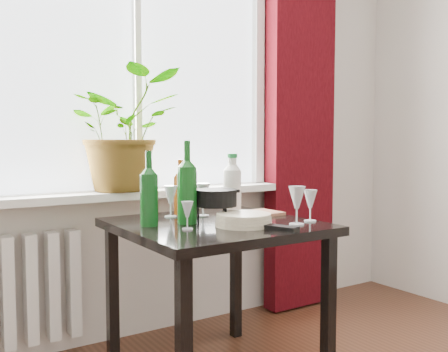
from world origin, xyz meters
TOP-DOWN VIEW (x-y plane):
  - window at (0.00, 2.22)m, footprint 1.72×0.08m
  - windowsill at (0.00, 2.15)m, footprint 1.72×0.20m
  - curtain at (1.12, 2.12)m, footprint 0.50×0.12m
  - table at (0.10, 1.55)m, footprint 0.85×0.85m
  - potted_plant at (-0.10, 2.17)m, footprint 0.61×0.53m
  - wine_bottle_left at (-0.20, 1.62)m, footprint 0.09×0.09m
  - wine_bottle_right at (-0.03, 1.59)m, footprint 0.11×0.11m
  - bottle_amber at (0.08, 1.84)m, footprint 0.07×0.07m
  - cleaning_bottle at (0.30, 1.71)m, footprint 0.12×0.12m
  - wineglass_front_right at (0.36, 1.28)m, footprint 0.09×0.09m
  - wineglass_far_right at (0.48, 1.32)m, footprint 0.07×0.07m
  - wineglass_back_center at (0.14, 1.73)m, footprint 0.08×0.08m
  - wineglass_back_left at (-0.01, 1.79)m, footprint 0.08×0.08m
  - wineglass_front_left at (-0.10, 1.45)m, footprint 0.06×0.06m
  - plate_stack at (0.15, 1.39)m, footprint 0.29×0.29m
  - fondue_pot at (0.11, 1.56)m, footprint 0.24×0.22m
  - tv_remote at (0.21, 1.24)m, footprint 0.12×0.19m
  - cutting_board at (0.37, 1.62)m, footprint 0.28×0.19m

SIDE VIEW (x-z plane):
  - table at x=0.10m, z-range 0.28..1.02m
  - cutting_board at x=0.37m, z-range 0.74..0.75m
  - tv_remote at x=0.21m, z-range 0.74..0.76m
  - plate_stack at x=0.15m, z-range 0.74..0.79m
  - wineglass_front_left at x=-0.10m, z-range 0.74..0.86m
  - fondue_pot at x=0.11m, z-range 0.74..0.89m
  - wineglass_far_right at x=0.48m, z-range 0.74..0.89m
  - wineglass_back_left at x=-0.01m, z-range 0.74..0.90m
  - wineglass_back_center at x=0.14m, z-range 0.74..0.91m
  - windowsill at x=0.00m, z-range 0.80..0.84m
  - wineglass_front_right at x=0.36m, z-range 0.74..0.92m
  - bottle_amber at x=0.08m, z-range 0.74..1.03m
  - cleaning_bottle at x=0.30m, z-range 0.74..1.06m
  - wine_bottle_left at x=-0.20m, z-range 0.74..1.08m
  - wine_bottle_right at x=-0.03m, z-range 0.74..1.12m
  - potted_plant at x=-0.10m, z-range 0.84..1.50m
  - curtain at x=1.12m, z-range 0.01..2.58m
  - window at x=0.00m, z-range 0.79..2.41m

